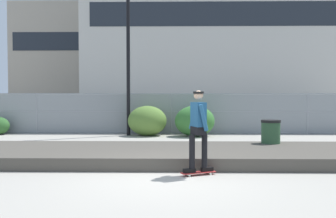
{
  "coord_description": "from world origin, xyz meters",
  "views": [
    {
      "loc": [
        0.19,
        -8.01,
        1.8
      ],
      "look_at": [
        -0.08,
        6.17,
        1.26
      ],
      "focal_mm": 41.17,
      "sensor_mm": 36.0,
      "label": 1
    }
  ],
  "objects_px": {
    "skater": "(198,126)",
    "parked_car_far": "(308,113)",
    "shrub_right": "(195,121)",
    "street_lamp": "(128,26)",
    "trash_bin": "(271,137)",
    "skateboard": "(198,173)",
    "shrub_center": "(147,121)",
    "parked_car_mid": "(193,112)",
    "parked_car_near": "(63,112)"
  },
  "relations": [
    {
      "from": "street_lamp",
      "to": "shrub_center",
      "type": "relative_size",
      "value": 4.63
    },
    {
      "from": "skateboard",
      "to": "skater",
      "type": "height_order",
      "value": "skater"
    },
    {
      "from": "skater",
      "to": "parked_car_mid",
      "type": "xyz_separation_m",
      "value": [
        0.41,
        11.97,
        -0.27
      ]
    },
    {
      "from": "shrub_center",
      "to": "trash_bin",
      "type": "xyz_separation_m",
      "value": [
        4.1,
        -5.03,
        -0.13
      ]
    },
    {
      "from": "trash_bin",
      "to": "shrub_center",
      "type": "bearing_deg",
      "value": 129.15
    },
    {
      "from": "shrub_center",
      "to": "shrub_right",
      "type": "distance_m",
      "value": 2.06
    },
    {
      "from": "skater",
      "to": "parked_car_far",
      "type": "bearing_deg",
      "value": 61.11
    },
    {
      "from": "parked_car_far",
      "to": "trash_bin",
      "type": "height_order",
      "value": "parked_car_far"
    },
    {
      "from": "skater",
      "to": "parked_car_mid",
      "type": "bearing_deg",
      "value": 88.06
    },
    {
      "from": "skater",
      "to": "skateboard",
      "type": "bearing_deg",
      "value": -153.43
    },
    {
      "from": "parked_car_mid",
      "to": "shrub_right",
      "type": "distance_m",
      "value": 4.06
    },
    {
      "from": "trash_bin",
      "to": "skater",
      "type": "bearing_deg",
      "value": -127.28
    },
    {
      "from": "skater",
      "to": "street_lamp",
      "type": "xyz_separation_m",
      "value": [
        -2.57,
        8.31,
        3.65
      ]
    },
    {
      "from": "skateboard",
      "to": "trash_bin",
      "type": "height_order",
      "value": "trash_bin"
    },
    {
      "from": "skater",
      "to": "parked_car_far",
      "type": "distance_m",
      "value": 13.25
    },
    {
      "from": "skater",
      "to": "trash_bin",
      "type": "xyz_separation_m",
      "value": [
        2.37,
        3.11,
        -0.59
      ]
    },
    {
      "from": "parked_car_near",
      "to": "shrub_center",
      "type": "height_order",
      "value": "parked_car_near"
    },
    {
      "from": "skateboard",
      "to": "shrub_center",
      "type": "xyz_separation_m",
      "value": [
        -1.73,
        8.15,
        0.59
      ]
    },
    {
      "from": "skateboard",
      "to": "parked_car_mid",
      "type": "xyz_separation_m",
      "value": [
        0.41,
        11.97,
        0.78
      ]
    },
    {
      "from": "street_lamp",
      "to": "shrub_center",
      "type": "xyz_separation_m",
      "value": [
        0.84,
        -0.17,
        -4.11
      ]
    },
    {
      "from": "parked_car_near",
      "to": "parked_car_far",
      "type": "bearing_deg",
      "value": -0.6
    },
    {
      "from": "street_lamp",
      "to": "shrub_right",
      "type": "height_order",
      "value": "street_lamp"
    },
    {
      "from": "parked_car_near",
      "to": "trash_bin",
      "type": "height_order",
      "value": "parked_car_near"
    },
    {
      "from": "shrub_center",
      "to": "trash_bin",
      "type": "height_order",
      "value": "shrub_center"
    },
    {
      "from": "skater",
      "to": "street_lamp",
      "type": "distance_m",
      "value": 9.44
    },
    {
      "from": "street_lamp",
      "to": "trash_bin",
      "type": "distance_m",
      "value": 8.33
    },
    {
      "from": "street_lamp",
      "to": "parked_car_far",
      "type": "xyz_separation_m",
      "value": [
        8.97,
        3.28,
        -3.92
      ]
    },
    {
      "from": "parked_car_near",
      "to": "shrub_right",
      "type": "distance_m",
      "value": 7.81
    },
    {
      "from": "shrub_right",
      "to": "skateboard",
      "type": "bearing_deg",
      "value": -92.3
    },
    {
      "from": "parked_car_near",
      "to": "parked_car_far",
      "type": "distance_m",
      "value": 12.89
    },
    {
      "from": "skateboard",
      "to": "trash_bin",
      "type": "relative_size",
      "value": 0.79
    },
    {
      "from": "skater",
      "to": "shrub_right",
      "type": "xyz_separation_m",
      "value": [
        0.32,
        7.91,
        -0.45
      ]
    },
    {
      "from": "trash_bin",
      "to": "parked_car_near",
      "type": "bearing_deg",
      "value": 135.79
    },
    {
      "from": "parked_car_mid",
      "to": "shrub_right",
      "type": "relative_size",
      "value": 2.62
    },
    {
      "from": "skater",
      "to": "parked_car_mid",
      "type": "height_order",
      "value": "skater"
    },
    {
      "from": "parked_car_far",
      "to": "shrub_right",
      "type": "bearing_deg",
      "value": -148.79
    },
    {
      "from": "skateboard",
      "to": "trash_bin",
      "type": "distance_m",
      "value": 3.94
    },
    {
      "from": "skater",
      "to": "shrub_center",
      "type": "bearing_deg",
      "value": 101.99
    },
    {
      "from": "skater",
      "to": "shrub_center",
      "type": "relative_size",
      "value": 1.08
    },
    {
      "from": "skater",
      "to": "trash_bin",
      "type": "relative_size",
      "value": 1.76
    },
    {
      "from": "skater",
      "to": "shrub_center",
      "type": "distance_m",
      "value": 8.34
    },
    {
      "from": "skateboard",
      "to": "shrub_center",
      "type": "distance_m",
      "value": 8.35
    },
    {
      "from": "trash_bin",
      "to": "skateboard",
      "type": "bearing_deg",
      "value": -127.28
    },
    {
      "from": "shrub_center",
      "to": "parked_car_mid",
      "type": "bearing_deg",
      "value": 60.83
    },
    {
      "from": "shrub_center",
      "to": "parked_car_near",
      "type": "bearing_deg",
      "value": 143.03
    },
    {
      "from": "shrub_center",
      "to": "trash_bin",
      "type": "distance_m",
      "value": 6.49
    },
    {
      "from": "parked_car_near",
      "to": "skater",
      "type": "bearing_deg",
      "value": -61.04
    },
    {
      "from": "skateboard",
      "to": "parked_car_near",
      "type": "distance_m",
      "value": 13.43
    },
    {
      "from": "parked_car_near",
      "to": "parked_car_far",
      "type": "height_order",
      "value": "same"
    },
    {
      "from": "skater",
      "to": "trash_bin",
      "type": "distance_m",
      "value": 3.96
    }
  ]
}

